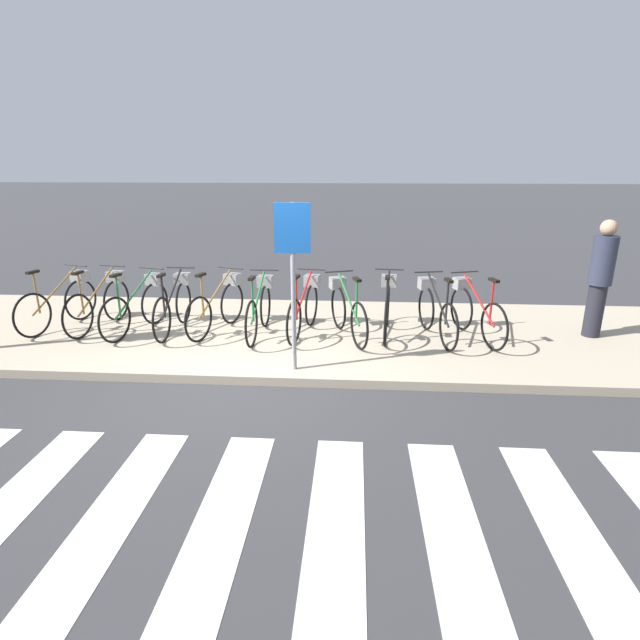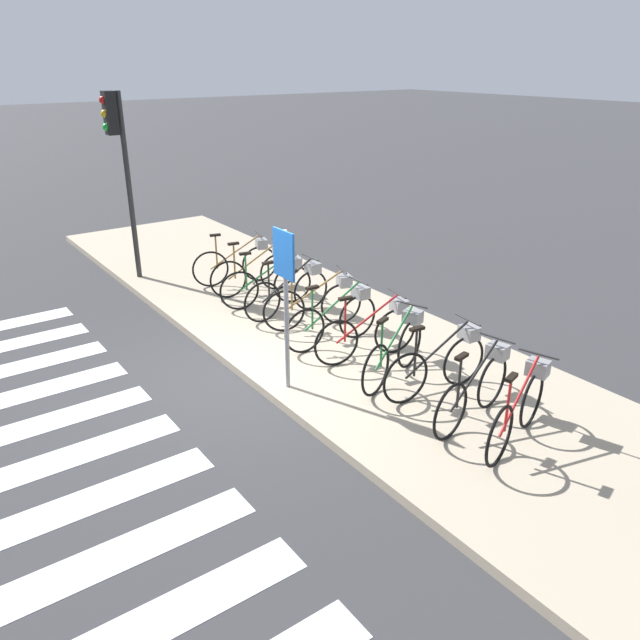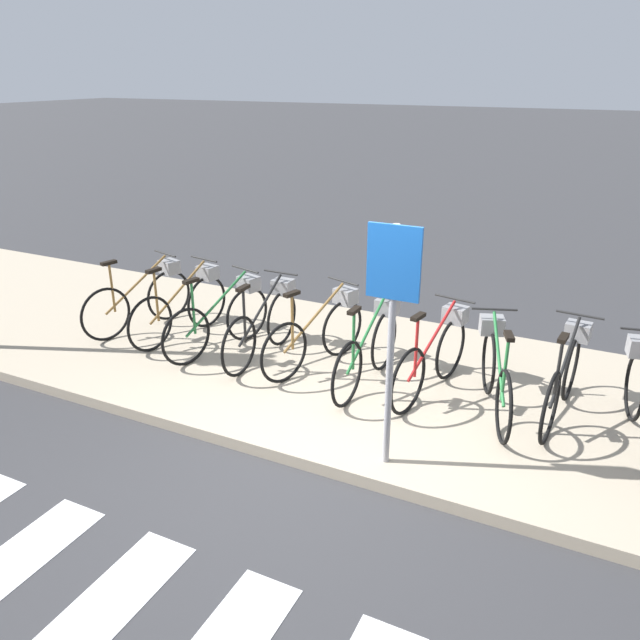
% 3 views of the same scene
% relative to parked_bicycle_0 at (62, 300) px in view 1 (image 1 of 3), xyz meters
% --- Properties ---
extents(ground_plane, '(120.00, 120.00, 0.00)m').
position_rel_parked_bicycle_0_xyz_m(ground_plane, '(3.28, -1.80, -0.57)').
color(ground_plane, '#38383A').
extents(sidewalk, '(17.61, 3.66, 0.12)m').
position_rel_parked_bicycle_0_xyz_m(sidewalk, '(3.28, 0.03, -0.51)').
color(sidewalk, '#B7A88E').
rests_on(sidewalk, ground_plane).
extents(parked_bicycle_0, '(0.59, 1.61, 1.02)m').
position_rel_parked_bicycle_0_xyz_m(parked_bicycle_0, '(0.00, 0.00, 0.00)').
color(parked_bicycle_0, black).
rests_on(parked_bicycle_0, sidewalk).
extents(parked_bicycle_1, '(0.46, 1.64, 1.02)m').
position_rel_parked_bicycle_0_xyz_m(parked_bicycle_1, '(0.66, 0.01, 0.00)').
color(parked_bicycle_1, black).
rests_on(parked_bicycle_1, sidewalk).
extents(parked_bicycle_2, '(0.58, 1.61, 1.02)m').
position_rel_parked_bicycle_0_xyz_m(parked_bicycle_2, '(1.35, -0.13, 0.00)').
color(parked_bicycle_2, black).
rests_on(parked_bicycle_2, sidewalk).
extents(parked_bicycle_3, '(0.46, 1.66, 1.02)m').
position_rel_parked_bicycle_0_xyz_m(parked_bicycle_3, '(1.90, -0.07, 0.00)').
color(parked_bicycle_3, black).
rests_on(parked_bicycle_3, sidewalk).
extents(parked_bicycle_4, '(0.63, 1.59, 1.02)m').
position_rel_parked_bicycle_0_xyz_m(parked_bicycle_4, '(2.60, -0.02, 0.00)').
color(parked_bicycle_4, black).
rests_on(parked_bicycle_4, sidewalk).
extents(parked_bicycle_5, '(0.46, 1.66, 1.02)m').
position_rel_parked_bicycle_0_xyz_m(parked_bicycle_5, '(3.28, -0.16, 0.00)').
color(parked_bicycle_5, black).
rests_on(parked_bicycle_5, sidewalk).
extents(parked_bicycle_6, '(0.48, 1.64, 1.02)m').
position_rel_parked_bicycle_0_xyz_m(parked_bicycle_6, '(3.97, -0.05, 0.00)').
color(parked_bicycle_6, black).
rests_on(parked_bicycle_6, sidewalk).
extents(parked_bicycle_7, '(0.68, 1.57, 1.02)m').
position_rel_parked_bicycle_0_xyz_m(parked_bicycle_7, '(4.62, -0.17, 0.00)').
color(parked_bicycle_7, black).
rests_on(parked_bicycle_7, sidewalk).
extents(parked_bicycle_8, '(0.46, 1.65, 1.02)m').
position_rel_parked_bicycle_0_xyz_m(parked_bicycle_8, '(5.26, 0.03, 0.00)').
color(parked_bicycle_8, black).
rests_on(parked_bicycle_8, sidewalk).
extents(parked_bicycle_9, '(0.51, 1.63, 1.02)m').
position_rel_parked_bicycle_0_xyz_m(parked_bicycle_9, '(5.97, -0.11, 0.00)').
color(parked_bicycle_9, black).
rests_on(parked_bicycle_9, sidewalk).
extents(parked_bicycle_10, '(0.62, 1.60, 1.02)m').
position_rel_parked_bicycle_0_xyz_m(parked_bicycle_10, '(6.57, -0.07, 0.00)').
color(parked_bicycle_10, black).
rests_on(parked_bicycle_10, sidewalk).
extents(pedestrian, '(0.34, 0.34, 1.79)m').
position_rel_parked_bicycle_0_xyz_m(pedestrian, '(8.42, 0.12, 0.50)').
color(pedestrian, '#23232D').
rests_on(pedestrian, sidewalk).
extents(sign_post, '(0.44, 0.07, 2.13)m').
position_rel_parked_bicycle_0_xyz_m(sign_post, '(3.98, -1.51, 1.01)').
color(sign_post, '#99999E').
rests_on(sign_post, sidewalk).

